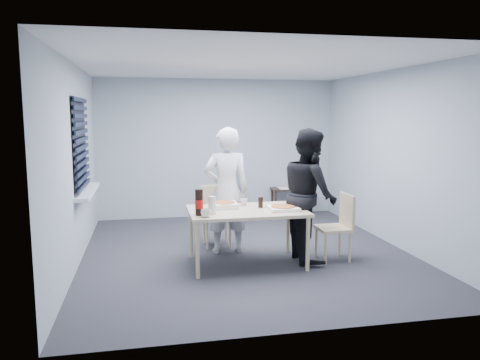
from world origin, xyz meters
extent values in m
plane|color=#2D2C31|center=(0.00, 0.00, 0.00)|extent=(5.00, 5.00, 0.00)
plane|color=white|center=(0.00, 0.00, 2.60)|extent=(5.00, 5.00, 0.00)
plane|color=#A2ACB2|center=(0.00, 2.50, 1.30)|extent=(4.50, 0.00, 4.50)
plane|color=#A2ACB2|center=(0.00, -2.50, 1.30)|extent=(4.50, 0.00, 4.50)
plane|color=#A2ACB2|center=(-2.25, 0.00, 1.30)|extent=(0.00, 5.00, 5.00)
plane|color=#A2ACB2|center=(2.25, 0.00, 1.30)|extent=(0.00, 5.00, 5.00)
plane|color=black|center=(-2.23, 0.40, 1.55)|extent=(0.00, 1.30, 1.30)
cube|color=black|center=(-2.21, 0.40, 1.55)|extent=(0.04, 1.30, 1.25)
cube|color=silver|center=(-2.16, 0.40, 0.89)|extent=(0.18, 1.42, 0.05)
cube|color=beige|center=(-0.10, -0.51, 0.71)|extent=(1.50, 0.95, 0.04)
cylinder|color=beige|center=(-0.79, -0.92, 0.34)|extent=(0.05, 0.05, 0.69)
cylinder|color=beige|center=(-0.79, -0.09, 0.34)|extent=(0.05, 0.05, 0.69)
cylinder|color=beige|center=(0.59, -0.92, 0.34)|extent=(0.05, 0.05, 0.69)
cylinder|color=beige|center=(0.59, -0.09, 0.34)|extent=(0.05, 0.05, 0.69)
cube|color=beige|center=(-0.35, 0.42, 0.43)|extent=(0.42, 0.42, 0.04)
cube|color=beige|center=(-0.35, 0.61, 0.67)|extent=(0.42, 0.04, 0.44)
cylinder|color=beige|center=(-0.52, 0.25, 0.21)|extent=(0.03, 0.03, 0.41)
cylinder|color=beige|center=(-0.52, 0.59, 0.21)|extent=(0.03, 0.03, 0.41)
cylinder|color=beige|center=(-0.18, 0.25, 0.21)|extent=(0.03, 0.03, 0.41)
cylinder|color=beige|center=(-0.18, 0.59, 0.21)|extent=(0.03, 0.03, 0.41)
cube|color=beige|center=(1.08, -0.55, 0.43)|extent=(0.42, 0.42, 0.04)
cube|color=beige|center=(1.27, -0.55, 0.67)|extent=(0.04, 0.42, 0.44)
cylinder|color=beige|center=(0.91, -0.72, 0.21)|extent=(0.03, 0.03, 0.41)
cylinder|color=beige|center=(0.91, -0.38, 0.21)|extent=(0.03, 0.03, 0.41)
cylinder|color=beige|center=(1.25, -0.72, 0.21)|extent=(0.03, 0.03, 0.41)
cylinder|color=beige|center=(1.25, -0.38, 0.21)|extent=(0.03, 0.03, 0.41)
imported|color=silver|center=(-0.26, 0.09, 0.89)|extent=(0.65, 0.42, 1.77)
imported|color=black|center=(0.77, -0.45, 0.89)|extent=(0.47, 0.86, 1.77)
cube|color=#332217|center=(1.40, 2.28, 0.51)|extent=(0.80, 0.35, 0.04)
cylinder|color=#332217|center=(1.05, 2.14, 0.25)|extent=(0.04, 0.04, 0.50)
cylinder|color=#332217|center=(1.05, 2.42, 0.25)|extent=(0.04, 0.04, 0.50)
cylinder|color=#332217|center=(1.76, 2.14, 0.25)|extent=(0.04, 0.04, 0.50)
cylinder|color=#332217|center=(1.76, 2.42, 0.25)|extent=(0.04, 0.04, 0.50)
cube|color=black|center=(0.12, 1.78, 0.45)|extent=(0.34, 0.34, 0.04)
cylinder|color=black|center=(-0.01, 1.65, 0.21)|extent=(0.04, 0.04, 0.43)
cylinder|color=black|center=(-0.01, 1.91, 0.21)|extent=(0.04, 0.04, 0.43)
cylinder|color=black|center=(0.24, 1.65, 0.21)|extent=(0.04, 0.04, 0.43)
cylinder|color=black|center=(0.24, 1.91, 0.21)|extent=(0.04, 0.04, 0.43)
cube|color=slate|center=(0.12, 1.78, 0.70)|extent=(0.33, 0.18, 0.46)
cube|color=slate|center=(0.12, 1.66, 0.64)|extent=(0.24, 0.07, 0.22)
cube|color=white|center=(-0.36, -0.34, 0.75)|extent=(0.32, 0.32, 0.03)
cube|color=white|center=(-0.36, -0.34, 0.78)|extent=(0.32, 0.32, 0.03)
cylinder|color=#CC7F38|center=(-0.36, -0.34, 0.80)|extent=(0.27, 0.27, 0.01)
cube|color=white|center=(0.36, -0.61, 0.75)|extent=(0.37, 0.37, 0.04)
cylinder|color=#CC7F38|center=(0.36, -0.61, 0.77)|extent=(0.31, 0.31, 0.01)
imported|color=silver|center=(-0.67, -0.85, 0.78)|extent=(0.17, 0.17, 0.10)
imported|color=silver|center=(-0.08, -0.24, 0.77)|extent=(0.10, 0.10, 0.09)
cylinder|color=black|center=(0.10, -0.43, 0.80)|extent=(0.08, 0.08, 0.14)
cylinder|color=black|center=(-0.74, -0.73, 0.89)|extent=(0.10, 0.10, 0.32)
cylinder|color=red|center=(-0.74, -0.73, 0.87)|extent=(0.10, 0.10, 0.11)
cylinder|color=silver|center=(-0.58, -0.69, 0.84)|extent=(0.11, 0.11, 0.22)
torus|color=red|center=(0.18, -0.78, 0.73)|extent=(0.08, 0.08, 0.00)
cube|color=white|center=(1.25, 2.26, 0.53)|extent=(0.25, 0.34, 0.01)
cube|color=black|center=(1.62, 2.31, 0.56)|extent=(0.14, 0.11, 0.05)
camera|label=1|loc=(-1.36, -6.29, 1.95)|focal=35.00mm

